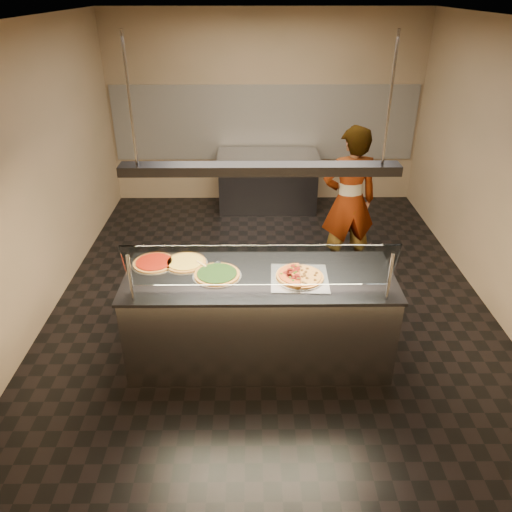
{
  "coord_description": "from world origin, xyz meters",
  "views": [
    {
      "loc": [
        -0.22,
        -5.13,
        3.28
      ],
      "look_at": [
        -0.18,
        -1.0,
        1.02
      ],
      "focal_mm": 35.0,
      "sensor_mm": 36.0,
      "label": 1
    }
  ],
  "objects_px": {
    "perforated_tray": "(299,278)",
    "worker": "(349,201)",
    "pizza_spinach": "(217,274)",
    "half_pizza_pepperoni": "(288,275)",
    "pizza_tomato": "(154,262)",
    "serving_counter": "(259,317)",
    "pizza_spatula": "(208,264)",
    "heat_lamp_housing": "(260,169)",
    "prep_table": "(268,181)",
    "sneeze_guard": "(260,266)",
    "half_pizza_sausage": "(311,276)",
    "pizza_cheese": "(185,262)"
  },
  "relations": [
    {
      "from": "pizza_spinach",
      "to": "worker",
      "type": "height_order",
      "value": "worker"
    },
    {
      "from": "sneeze_guard",
      "to": "worker",
      "type": "distance_m",
      "value": 2.39
    },
    {
      "from": "sneeze_guard",
      "to": "perforated_tray",
      "type": "bearing_deg",
      "value": 38.84
    },
    {
      "from": "pizza_spinach",
      "to": "pizza_tomato",
      "type": "xyz_separation_m",
      "value": [
        -0.61,
        0.23,
        -0.0
      ]
    },
    {
      "from": "perforated_tray",
      "to": "heat_lamp_housing",
      "type": "relative_size",
      "value": 0.23
    },
    {
      "from": "serving_counter",
      "to": "pizza_spinach",
      "type": "relative_size",
      "value": 5.53
    },
    {
      "from": "sneeze_guard",
      "to": "prep_table",
      "type": "height_order",
      "value": "sneeze_guard"
    },
    {
      "from": "sneeze_guard",
      "to": "half_pizza_pepperoni",
      "type": "relative_size",
      "value": 5.16
    },
    {
      "from": "sneeze_guard",
      "to": "heat_lamp_housing",
      "type": "distance_m",
      "value": 0.8
    },
    {
      "from": "serving_counter",
      "to": "pizza_tomato",
      "type": "relative_size",
      "value": 5.84
    },
    {
      "from": "pizza_tomato",
      "to": "worker",
      "type": "relative_size",
      "value": 0.23
    },
    {
      "from": "serving_counter",
      "to": "half_pizza_pepperoni",
      "type": "relative_size",
      "value": 5.71
    },
    {
      "from": "serving_counter",
      "to": "pizza_spatula",
      "type": "xyz_separation_m",
      "value": [
        -0.49,
        0.16,
        0.49
      ]
    },
    {
      "from": "prep_table",
      "to": "serving_counter",
      "type": "bearing_deg",
      "value": -92.94
    },
    {
      "from": "pizza_spinach",
      "to": "worker",
      "type": "xyz_separation_m",
      "value": [
        1.52,
        1.74,
        -0.01
      ]
    },
    {
      "from": "half_pizza_pepperoni",
      "to": "worker",
      "type": "height_order",
      "value": "worker"
    },
    {
      "from": "serving_counter",
      "to": "perforated_tray",
      "type": "relative_size",
      "value": 4.63
    },
    {
      "from": "sneeze_guard",
      "to": "prep_table",
      "type": "relative_size",
      "value": 1.41
    },
    {
      "from": "pizza_spatula",
      "to": "heat_lamp_housing",
      "type": "relative_size",
      "value": 0.12
    },
    {
      "from": "half_pizza_pepperoni",
      "to": "pizza_spinach",
      "type": "xyz_separation_m",
      "value": [
        -0.65,
        0.06,
        -0.02
      ]
    },
    {
      "from": "prep_table",
      "to": "heat_lamp_housing",
      "type": "height_order",
      "value": "heat_lamp_housing"
    },
    {
      "from": "pizza_spinach",
      "to": "prep_table",
      "type": "bearing_deg",
      "value": 81.17
    },
    {
      "from": "pizza_spinach",
      "to": "heat_lamp_housing",
      "type": "height_order",
      "value": "heat_lamp_housing"
    },
    {
      "from": "worker",
      "to": "sneeze_guard",
      "type": "bearing_deg",
      "value": 53.42
    },
    {
      "from": "sneeze_guard",
      "to": "pizza_tomato",
      "type": "bearing_deg",
      "value": 150.17
    },
    {
      "from": "pizza_cheese",
      "to": "pizza_tomato",
      "type": "height_order",
      "value": "same"
    },
    {
      "from": "serving_counter",
      "to": "perforated_tray",
      "type": "xyz_separation_m",
      "value": [
        0.36,
        -0.05,
        0.47
      ]
    },
    {
      "from": "half_pizza_pepperoni",
      "to": "pizza_cheese",
      "type": "bearing_deg",
      "value": 163.65
    },
    {
      "from": "perforated_tray",
      "to": "pizza_spatula",
      "type": "distance_m",
      "value": 0.87
    },
    {
      "from": "half_pizza_pepperoni",
      "to": "prep_table",
      "type": "height_order",
      "value": "half_pizza_pepperoni"
    },
    {
      "from": "sneeze_guard",
      "to": "pizza_cheese",
      "type": "height_order",
      "value": "sneeze_guard"
    },
    {
      "from": "half_pizza_sausage",
      "to": "pizza_spatula",
      "type": "bearing_deg",
      "value": 167.36
    },
    {
      "from": "perforated_tray",
      "to": "half_pizza_pepperoni",
      "type": "relative_size",
      "value": 1.23
    },
    {
      "from": "sneeze_guard",
      "to": "half_pizza_sausage",
      "type": "height_order",
      "value": "sneeze_guard"
    },
    {
      "from": "worker",
      "to": "pizza_tomato",
      "type": "bearing_deg",
      "value": 27.18
    },
    {
      "from": "perforated_tray",
      "to": "pizza_spinach",
      "type": "height_order",
      "value": "pizza_spinach"
    },
    {
      "from": "perforated_tray",
      "to": "worker",
      "type": "height_order",
      "value": "worker"
    },
    {
      "from": "prep_table",
      "to": "heat_lamp_housing",
      "type": "distance_m",
      "value": 4.04
    },
    {
      "from": "pizza_spinach",
      "to": "perforated_tray",
      "type": "bearing_deg",
      "value": -4.35
    },
    {
      "from": "half_pizza_pepperoni",
      "to": "pizza_spatula",
      "type": "distance_m",
      "value": 0.78
    },
    {
      "from": "perforated_tray",
      "to": "half_pizza_pepperoni",
      "type": "height_order",
      "value": "half_pizza_pepperoni"
    },
    {
      "from": "sneeze_guard",
      "to": "perforated_tray",
      "type": "distance_m",
      "value": 0.55
    },
    {
      "from": "pizza_spatula",
      "to": "worker",
      "type": "bearing_deg",
      "value": 44.59
    },
    {
      "from": "perforated_tray",
      "to": "pizza_spinach",
      "type": "bearing_deg",
      "value": 175.65
    },
    {
      "from": "prep_table",
      "to": "worker",
      "type": "xyz_separation_m",
      "value": [
        0.93,
        -2.01,
        0.47
      ]
    },
    {
      "from": "sneeze_guard",
      "to": "heat_lamp_housing",
      "type": "bearing_deg",
      "value": 90.0
    },
    {
      "from": "half_pizza_sausage",
      "to": "pizza_spinach",
      "type": "bearing_deg",
      "value": 176.18
    },
    {
      "from": "serving_counter",
      "to": "pizza_spinach",
      "type": "height_order",
      "value": "pizza_spinach"
    },
    {
      "from": "pizza_cheese",
      "to": "heat_lamp_housing",
      "type": "relative_size",
      "value": 0.18
    },
    {
      "from": "sneeze_guard",
      "to": "pizza_tomato",
      "type": "distance_m",
      "value": 1.19
    }
  ]
}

